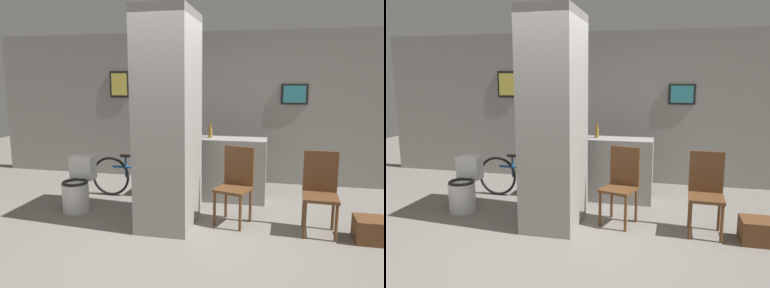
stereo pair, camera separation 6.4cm
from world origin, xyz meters
TOP-DOWN VIEW (x-y plane):
  - ground_plane at (0.00, 0.00)m, footprint 14.00×14.00m
  - wall_back at (-0.00, 2.63)m, footprint 8.00×0.09m
  - pillar_center at (-0.08, 0.50)m, footprint 0.66×1.00m
  - counter_shelf at (0.34, 1.55)m, footprint 1.49×0.44m
  - toilet at (-1.45, 0.66)m, footprint 0.36×0.52m
  - chair_near_pillar at (0.73, 0.67)m, footprint 0.49×0.49m
  - chair_by_doorway at (1.74, 0.57)m, footprint 0.41×0.41m
  - bicycle at (-0.76, 1.36)m, footprint 1.64×0.42m
  - bottle_tall at (0.26, 1.57)m, footprint 0.06×0.06m
  - floor_crate at (2.27, 0.41)m, footprint 0.34×0.34m

SIDE VIEW (x-z plane):
  - ground_plane at x=0.00m, z-range 0.00..0.00m
  - floor_crate at x=2.27m, z-range 0.00..0.27m
  - toilet at x=-1.45m, z-range -0.05..0.68m
  - bicycle at x=-0.76m, z-range -0.01..0.66m
  - counter_shelf at x=0.34m, z-range 0.00..0.94m
  - chair_near_pillar at x=0.73m, z-range 0.04..1.01m
  - chair_by_doorway at x=1.74m, z-range 0.04..1.01m
  - bottle_tall at x=0.26m, z-range 0.90..1.15m
  - pillar_center at x=-0.08m, z-range 0.00..2.60m
  - wall_back at x=0.00m, z-range 0.00..2.60m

